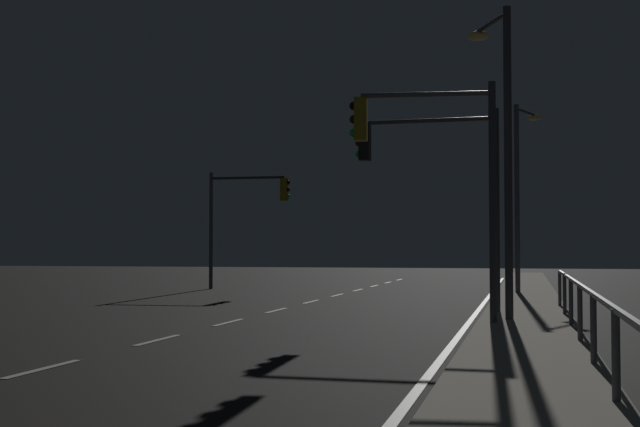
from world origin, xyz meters
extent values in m
plane|color=black|center=(0.00, 17.50, 0.00)|extent=(112.00, 112.00, 0.00)
cube|color=#9E937F|center=(6.72, 17.50, 0.07)|extent=(2.10, 77.00, 0.14)
cube|color=silver|center=(0.00, 9.00, 0.01)|extent=(0.14, 2.00, 0.01)
cube|color=silver|center=(0.00, 13.00, 0.01)|extent=(0.14, 2.00, 0.01)
cube|color=silver|center=(0.00, 17.00, 0.01)|extent=(0.14, 2.00, 0.01)
cube|color=silver|center=(0.00, 21.00, 0.01)|extent=(0.14, 2.00, 0.01)
cube|color=silver|center=(0.00, 25.00, 0.01)|extent=(0.14, 2.00, 0.01)
cube|color=silver|center=(0.00, 29.00, 0.01)|extent=(0.14, 2.00, 0.01)
cube|color=silver|center=(0.00, 33.00, 0.01)|extent=(0.14, 2.00, 0.01)
cube|color=silver|center=(0.00, 37.00, 0.01)|extent=(0.14, 2.00, 0.01)
cube|color=silver|center=(0.00, 41.00, 0.01)|extent=(0.14, 2.00, 0.01)
cube|color=silver|center=(0.00, 45.00, 0.01)|extent=(0.14, 2.00, 0.01)
cube|color=silver|center=(5.43, 22.50, 0.01)|extent=(0.14, 53.00, 0.01)
cylinder|color=#2D3033|center=(6.01, 20.22, 2.71)|extent=(0.16, 0.16, 5.14)
cylinder|color=#38383D|center=(4.31, 20.26, 5.03)|extent=(3.40, 0.19, 0.11)
cube|color=black|center=(2.61, 20.30, 4.50)|extent=(0.29, 0.35, 0.95)
sphere|color=black|center=(2.46, 20.31, 4.80)|extent=(0.20, 0.20, 0.20)
sphere|color=black|center=(2.46, 20.31, 4.50)|extent=(0.20, 0.20, 0.20)
sphere|color=#19D84C|center=(2.46, 20.31, 4.20)|extent=(0.20, 0.20, 0.20)
cylinder|color=#4C4C51|center=(-6.30, 32.78, 2.47)|extent=(0.16, 0.16, 4.94)
cylinder|color=#2D3033|center=(-4.70, 32.81, 4.69)|extent=(3.21, 0.17, 0.11)
cube|color=olive|center=(-3.09, 32.84, 4.17)|extent=(0.29, 0.34, 0.95)
sphere|color=black|center=(-2.94, 32.84, 4.47)|extent=(0.20, 0.20, 0.20)
sphere|color=black|center=(-2.94, 32.84, 4.17)|extent=(0.20, 0.20, 0.20)
sphere|color=#19D84C|center=(-2.94, 32.84, 3.87)|extent=(0.20, 0.20, 0.20)
cylinder|color=#38383D|center=(6.03, 16.90, 2.74)|extent=(0.16, 0.16, 5.21)
cylinder|color=#4C4C51|center=(4.62, 16.75, 5.10)|extent=(2.85, 0.43, 0.11)
cube|color=olive|center=(3.20, 16.59, 4.57)|extent=(0.32, 0.37, 0.95)
sphere|color=black|center=(3.04, 16.57, 4.87)|extent=(0.20, 0.20, 0.20)
sphere|color=black|center=(3.04, 16.57, 4.57)|extent=(0.20, 0.20, 0.20)
sphere|color=#19D84C|center=(3.04, 16.57, 4.27)|extent=(0.20, 0.20, 0.20)
cylinder|color=#4C4C51|center=(6.43, 30.18, 3.55)|extent=(0.18, 0.18, 6.82)
cylinder|color=#2D3033|center=(6.75, 31.05, 6.81)|extent=(0.75, 1.78, 0.10)
ellipsoid|color=#F9D172|center=(7.08, 31.92, 6.71)|extent=(0.56, 0.36, 0.24)
cylinder|color=#38383D|center=(6.35, 17.77, 3.67)|extent=(0.18, 0.18, 7.07)
cylinder|color=#38383D|center=(5.98, 18.57, 7.06)|extent=(0.83, 1.64, 0.10)
ellipsoid|color=#F9D172|center=(5.62, 19.37, 6.96)|extent=(0.56, 0.36, 0.24)
cylinder|color=#59595E|center=(7.62, 7.29, 0.61)|extent=(0.09, 0.09, 0.95)
cylinder|color=#59595E|center=(7.62, 10.39, 0.61)|extent=(0.09, 0.09, 0.95)
cylinder|color=#59595E|center=(7.62, 13.49, 0.61)|extent=(0.09, 0.09, 0.95)
cylinder|color=#59595E|center=(7.62, 16.59, 0.61)|extent=(0.09, 0.09, 0.95)
cylinder|color=#59595E|center=(7.62, 19.68, 0.61)|extent=(0.09, 0.09, 0.95)
cylinder|color=#59595E|center=(7.62, 22.78, 0.61)|extent=(0.09, 0.09, 0.95)
cube|color=slate|center=(7.62, 10.39, 1.09)|extent=(0.06, 24.78, 0.06)
camera|label=1|loc=(6.72, -2.30, 1.73)|focal=49.12mm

